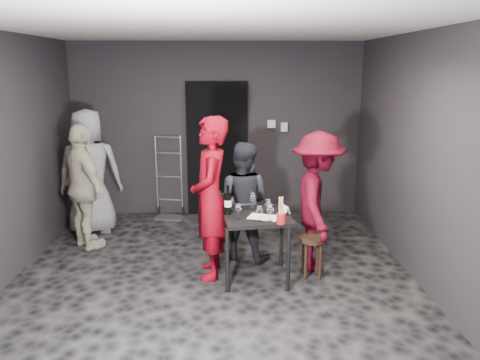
{
  "coord_description": "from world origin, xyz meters",
  "views": [
    {
      "loc": [
        0.17,
        -4.83,
        2.32
      ],
      "look_at": [
        0.3,
        0.25,
        1.09
      ],
      "focal_mm": 35.0,
      "sensor_mm": 36.0,
      "label": 1
    }
  ],
  "objects_px": {
    "man_maroon": "(318,196)",
    "breadstick_cup": "(281,211)",
    "stool": "(312,247)",
    "bystander_grey": "(89,161)",
    "hand_truck": "(170,203)",
    "server_red": "(210,182)",
    "woman_black": "(242,203)",
    "tasting_table": "(256,223)",
    "bystander_cream": "(83,182)",
    "wine_bottle": "(228,203)"
  },
  "relations": [
    {
      "from": "server_red",
      "to": "woman_black",
      "type": "distance_m",
      "value": 0.73
    },
    {
      "from": "man_maroon",
      "to": "stool",
      "type": "bearing_deg",
      "value": 166.47
    },
    {
      "from": "woman_black",
      "to": "bystander_grey",
      "type": "xyz_separation_m",
      "value": [
        -2.11,
        0.97,
        0.34
      ]
    },
    {
      "from": "stool",
      "to": "bystander_grey",
      "type": "xyz_separation_m",
      "value": [
        -2.87,
        1.55,
        0.68
      ]
    },
    {
      "from": "man_maroon",
      "to": "breadstick_cup",
      "type": "distance_m",
      "value": 0.76
    },
    {
      "from": "woman_black",
      "to": "wine_bottle",
      "type": "relative_size",
      "value": 4.39
    },
    {
      "from": "stool",
      "to": "wine_bottle",
      "type": "height_order",
      "value": "wine_bottle"
    },
    {
      "from": "hand_truck",
      "to": "tasting_table",
      "type": "height_order",
      "value": "hand_truck"
    },
    {
      "from": "stool",
      "to": "server_red",
      "type": "xyz_separation_m",
      "value": [
        -1.13,
        0.09,
        0.73
      ]
    },
    {
      "from": "tasting_table",
      "to": "wine_bottle",
      "type": "bearing_deg",
      "value": 175.94
    },
    {
      "from": "tasting_table",
      "to": "server_red",
      "type": "distance_m",
      "value": 0.68
    },
    {
      "from": "tasting_table",
      "to": "wine_bottle",
      "type": "height_order",
      "value": "wine_bottle"
    },
    {
      "from": "hand_truck",
      "to": "server_red",
      "type": "height_order",
      "value": "server_red"
    },
    {
      "from": "stool",
      "to": "woman_black",
      "type": "height_order",
      "value": "woman_black"
    },
    {
      "from": "server_red",
      "to": "woman_black",
      "type": "relative_size",
      "value": 1.55
    },
    {
      "from": "stool",
      "to": "bystander_cream",
      "type": "xyz_separation_m",
      "value": [
        -2.79,
        0.97,
        0.53
      ]
    },
    {
      "from": "man_maroon",
      "to": "breadstick_cup",
      "type": "bearing_deg",
      "value": 146.18
    },
    {
      "from": "hand_truck",
      "to": "bystander_grey",
      "type": "height_order",
      "value": "bystander_grey"
    },
    {
      "from": "bystander_cream",
      "to": "bystander_grey",
      "type": "bearing_deg",
      "value": -33.53
    },
    {
      "from": "breadstick_cup",
      "to": "bystander_cream",
      "type": "bearing_deg",
      "value": 151.5
    },
    {
      "from": "tasting_table",
      "to": "bystander_cream",
      "type": "relative_size",
      "value": 0.42
    },
    {
      "from": "wine_bottle",
      "to": "stool",
      "type": "bearing_deg",
      "value": 0.03
    },
    {
      "from": "woman_black",
      "to": "bystander_grey",
      "type": "height_order",
      "value": "bystander_grey"
    },
    {
      "from": "tasting_table",
      "to": "bystander_cream",
      "type": "bearing_deg",
      "value": 155.38
    },
    {
      "from": "server_red",
      "to": "bystander_grey",
      "type": "distance_m",
      "value": 2.27
    },
    {
      "from": "breadstick_cup",
      "to": "bystander_grey",
      "type": "bearing_deg",
      "value": 142.74
    },
    {
      "from": "hand_truck",
      "to": "wine_bottle",
      "type": "bearing_deg",
      "value": -55.59
    },
    {
      "from": "woman_black",
      "to": "wine_bottle",
      "type": "height_order",
      "value": "woman_black"
    },
    {
      "from": "wine_bottle",
      "to": "hand_truck",
      "type": "bearing_deg",
      "value": 112.58
    },
    {
      "from": "stool",
      "to": "wine_bottle",
      "type": "xyz_separation_m",
      "value": [
        -0.94,
        -0.0,
        0.51
      ]
    },
    {
      "from": "man_maroon",
      "to": "breadstick_cup",
      "type": "relative_size",
      "value": 5.75
    },
    {
      "from": "tasting_table",
      "to": "stool",
      "type": "height_order",
      "value": "tasting_table"
    },
    {
      "from": "bystander_cream",
      "to": "breadstick_cup",
      "type": "bearing_deg",
      "value": -160.0
    },
    {
      "from": "hand_truck",
      "to": "breadstick_cup",
      "type": "xyz_separation_m",
      "value": [
        1.47,
        -2.55,
        0.66
      ]
    },
    {
      "from": "bystander_grey",
      "to": "wine_bottle",
      "type": "bearing_deg",
      "value": 130.63
    },
    {
      "from": "stool",
      "to": "woman_black",
      "type": "distance_m",
      "value": 1.02
    },
    {
      "from": "hand_truck",
      "to": "server_red",
      "type": "xyz_separation_m",
      "value": [
        0.73,
        -2.13,
        0.86
      ]
    },
    {
      "from": "woman_black",
      "to": "bystander_cream",
      "type": "bearing_deg",
      "value": 10.75
    },
    {
      "from": "tasting_table",
      "to": "stool",
      "type": "bearing_deg",
      "value": 2.05
    },
    {
      "from": "server_red",
      "to": "man_maroon",
      "type": "height_order",
      "value": "server_red"
    },
    {
      "from": "server_red",
      "to": "breadstick_cup",
      "type": "height_order",
      "value": "server_red"
    },
    {
      "from": "tasting_table",
      "to": "bystander_cream",
      "type": "distance_m",
      "value": 2.39
    },
    {
      "from": "tasting_table",
      "to": "bystander_cream",
      "type": "height_order",
      "value": "bystander_cream"
    },
    {
      "from": "tasting_table",
      "to": "breadstick_cup",
      "type": "height_order",
      "value": "breadstick_cup"
    },
    {
      "from": "bystander_grey",
      "to": "server_red",
      "type": "bearing_deg",
      "value": 129.26
    },
    {
      "from": "server_red",
      "to": "wine_bottle",
      "type": "height_order",
      "value": "server_red"
    },
    {
      "from": "hand_truck",
      "to": "bystander_grey",
      "type": "distance_m",
      "value": 1.46
    },
    {
      "from": "hand_truck",
      "to": "server_red",
      "type": "bearing_deg",
      "value": -59.32
    },
    {
      "from": "tasting_table",
      "to": "wine_bottle",
      "type": "xyz_separation_m",
      "value": [
        -0.31,
        0.02,
        0.22
      ]
    },
    {
      "from": "hand_truck",
      "to": "woman_black",
      "type": "bearing_deg",
      "value": -44.31
    }
  ]
}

